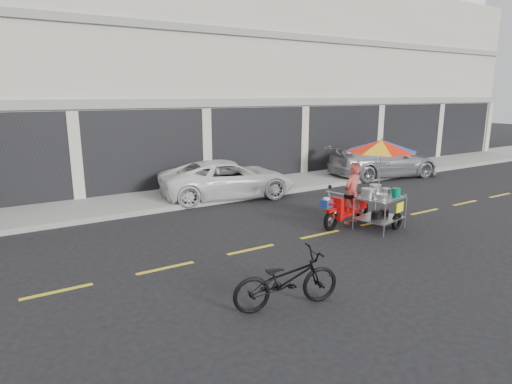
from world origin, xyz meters
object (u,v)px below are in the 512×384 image
white_pickup (228,179)px  silver_pickup (383,161)px  near_bicycle (286,280)px  food_vendor_rig (370,171)px

white_pickup → silver_pickup: 7.23m
white_pickup → near_bicycle: white_pickup is taller
near_bicycle → food_vendor_rig: food_vendor_rig is taller
silver_pickup → food_vendor_rig: size_ratio=1.80×
white_pickup → near_bicycle: size_ratio=2.49×
white_pickup → near_bicycle: bearing=168.2°
silver_pickup → near_bicycle: bearing=135.6°
silver_pickup → near_bicycle: 12.25m
near_bicycle → white_pickup: bearing=-9.1°
white_pickup → food_vendor_rig: size_ratio=1.72×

